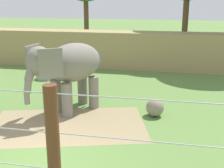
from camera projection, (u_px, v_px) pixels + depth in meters
The scene contains 6 objects.
ground_plane at pixel (34, 162), 8.99m from camera, with size 120.00×120.00×0.00m, color #5B7F3D.
dirt_patch at pixel (68, 125), 11.60m from camera, with size 5.87×3.52×0.01m, color #937F5B.
embankment_wall at pixel (115, 49), 20.92m from camera, with size 36.00×1.80×2.50m, color tan.
elephant at pixel (68, 67), 12.49m from camera, with size 3.01×3.60×2.99m.
enrichment_ball at pixel (155, 108), 12.41m from camera, with size 0.74×0.74×0.74m, color gray.
water_tub at pixel (46, 76), 18.11m from camera, with size 1.10×1.10×0.35m.
Camera 1 is at (3.88, -7.36, 4.77)m, focal length 48.11 mm.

